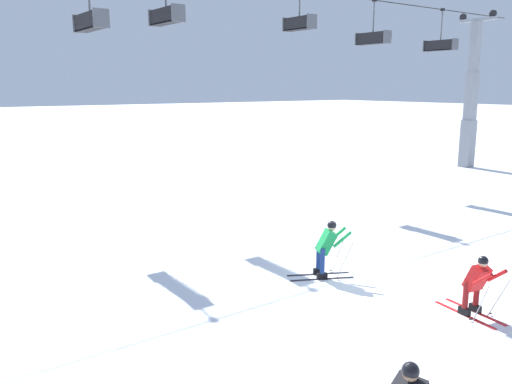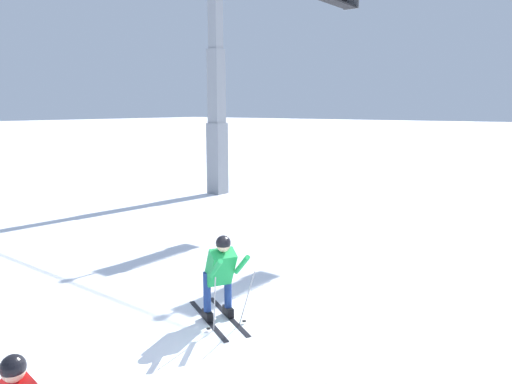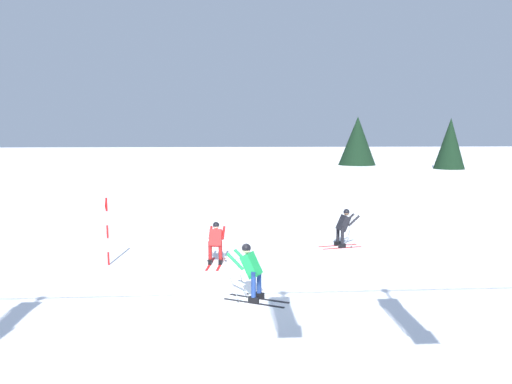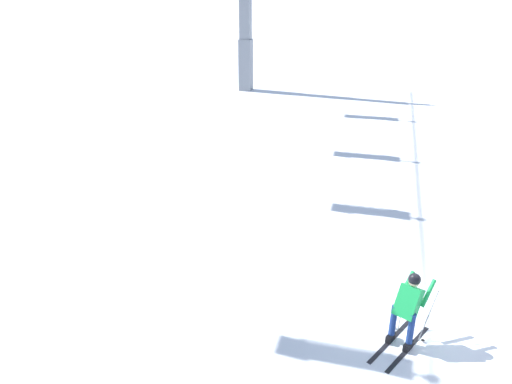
# 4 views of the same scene
# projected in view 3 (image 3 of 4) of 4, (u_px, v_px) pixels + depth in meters

# --- Properties ---
(ground_plane) EXTENTS (260.00, 260.00, 0.00)m
(ground_plane) POSITION_uv_depth(u_px,v_px,m) (213.00, 294.00, 13.68)
(ground_plane) COLOR white
(skier_carving_main) EXTENTS (1.78, 1.28, 1.70)m
(skier_carving_main) POSITION_uv_depth(u_px,v_px,m) (251.00, 268.00, 13.05)
(skier_carving_main) COLOR black
(skier_carving_main) RESTS_ON ground_plane
(trail_marker_pole) EXTENTS (0.07, 0.28, 2.33)m
(trail_marker_pole) POSITION_uv_depth(u_px,v_px,m) (107.00, 229.00, 16.47)
(trail_marker_pole) COLOR red
(trail_marker_pole) RESTS_ON ground_plane
(skier_distant_uphill) EXTENTS (1.73, 0.90, 1.64)m
(skier_distant_uphill) POSITION_uv_depth(u_px,v_px,m) (344.00, 225.00, 19.17)
(skier_distant_uphill) COLOR red
(skier_distant_uphill) RESTS_ON ground_plane
(skier_distant_downhill) EXTENTS (0.77, 1.72, 1.55)m
(skier_distant_downhill) POSITION_uv_depth(u_px,v_px,m) (216.00, 240.00, 16.75)
(skier_distant_downhill) COLOR red
(skier_distant_downhill) RESTS_ON ground_plane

